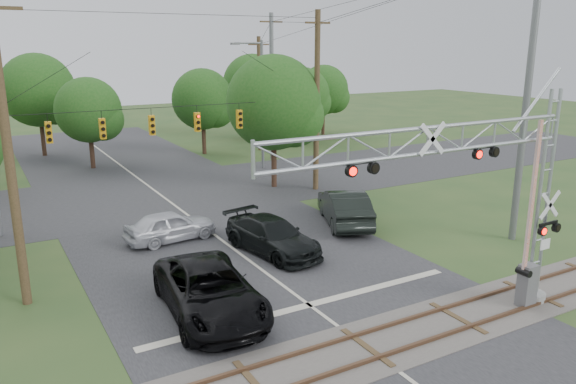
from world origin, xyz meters
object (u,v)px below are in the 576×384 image
sedan_silver (170,226)px  streetlight (260,98)px  traffic_signal_span (190,113)px  car_dark (272,236)px  pickup_black (210,291)px  crossing_gantry (477,186)px

sedan_silver → streetlight: 17.71m
traffic_signal_span → car_dark: traffic_signal_span is taller
sedan_silver → streetlight: size_ratio=0.46×
pickup_black → car_dark: size_ratio=1.17×
streetlight → car_dark: bearing=-115.3°
crossing_gantry → traffic_signal_span: size_ratio=0.63×
pickup_black → sedan_silver: pickup_black is taller
sedan_silver → crossing_gantry: bearing=-161.4°
car_dark → streetlight: 18.95m
crossing_gantry → streetlight: (5.29, 26.02, 0.50)m
pickup_black → sedan_silver: 8.37m
traffic_signal_span → pickup_black: 14.76m
crossing_gantry → sedan_silver: crossing_gantry is taller
traffic_signal_span → sedan_silver: bearing=-121.4°
traffic_signal_span → streetlight: 11.35m
traffic_signal_span → sedan_silver: traffic_signal_span is taller
car_dark → sedan_silver: size_ratio=1.24×
car_dark → streetlight: bearing=55.3°
pickup_black → streetlight: streetlight is taller
traffic_signal_span → pickup_black: size_ratio=2.99×
crossing_gantry → pickup_black: size_ratio=1.89×
sedan_silver → streetlight: bearing=-48.3°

